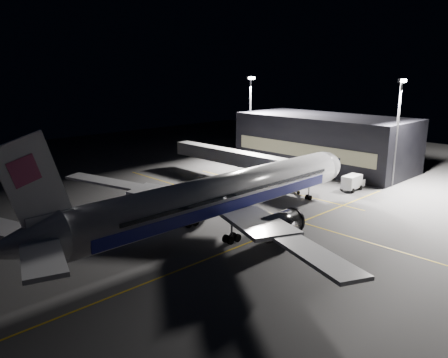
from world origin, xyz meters
name	(u,v)px	position (x,y,z in m)	size (l,w,h in m)	color
ground	(225,228)	(0.00, 0.00, 0.00)	(200.00, 200.00, 0.00)	#4C4C4F
guide_line_main	(270,213)	(10.00, 0.00, 0.01)	(0.25, 80.00, 0.01)	gold
guide_line_cross	(256,240)	(0.00, -6.00, 0.01)	(70.00, 0.25, 0.01)	gold
guide_line_side	(270,188)	(22.00, 10.00, 0.01)	(0.25, 40.00, 0.01)	gold
airliner	(220,196)	(-1.08, 0.00, 5.16)	(61.48, 54.22, 16.64)	silver
terminal	(324,141)	(45.98, 14.00, 6.00)	(18.12, 40.00, 12.00)	black
jet_bridge	(241,159)	(22.00, 18.06, 4.58)	(3.60, 34.40, 6.30)	#B2B2B7
floodlight_mast_north	(250,110)	(40.00, 31.99, 12.37)	(2.40, 0.68, 20.70)	#59595E
floodlight_mast_south	(398,123)	(40.00, -6.01, 12.37)	(2.40, 0.67, 20.70)	#59595E
service_truck	(353,182)	(32.09, -1.97, 1.57)	(5.85, 2.79, 2.93)	white
baggage_tug	(158,194)	(1.93, 19.01, 0.79)	(2.85, 2.59, 1.71)	black
safety_cone_a	(207,212)	(2.42, 6.65, 0.33)	(0.45, 0.45, 0.67)	#FF550A
safety_cone_b	(212,210)	(3.87, 6.97, 0.26)	(0.35, 0.35, 0.52)	#FF550A
safety_cone_c	(162,218)	(-4.41, 9.38, 0.34)	(0.46, 0.46, 0.69)	#FF550A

